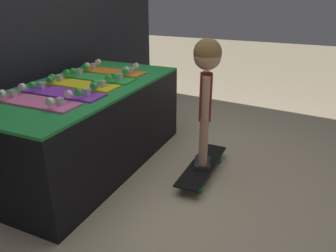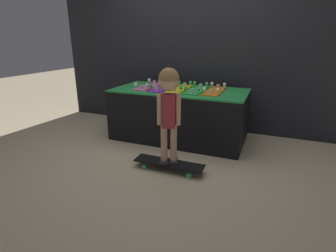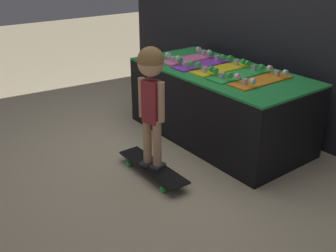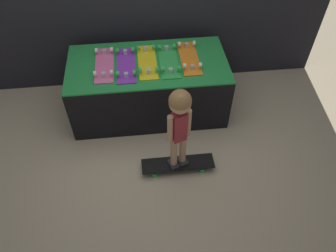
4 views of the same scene
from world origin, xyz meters
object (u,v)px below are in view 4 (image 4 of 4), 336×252
skateboard_purple_on_rack (126,65)px  skateboard_green_on_rack (169,60)px  skateboard_yellow_on_rack (147,61)px  skateboard_on_floor (178,164)px  skateboard_pink_on_rack (104,64)px  skateboard_orange_on_rack (189,57)px  child (180,117)px

skateboard_purple_on_rack → skateboard_green_on_rack: (0.48, 0.02, 0.00)m
skateboard_purple_on_rack → skateboard_yellow_on_rack: size_ratio=1.00×
skateboard_green_on_rack → skateboard_on_floor: skateboard_green_on_rack is taller
skateboard_pink_on_rack → skateboard_yellow_on_rack: 0.48m
skateboard_pink_on_rack → skateboard_orange_on_rack: (0.96, 0.02, 0.00)m
skateboard_yellow_on_rack → skateboard_on_floor: bearing=-76.7°
skateboard_green_on_rack → skateboard_orange_on_rack: 0.24m
skateboard_yellow_on_rack → skateboard_orange_on_rack: (0.48, 0.02, 0.00)m
skateboard_green_on_rack → skateboard_orange_on_rack: same height
skateboard_orange_on_rack → skateboard_green_on_rack: bearing=-172.7°
skateboard_orange_on_rack → skateboard_on_floor: bearing=-103.9°
skateboard_purple_on_rack → skateboard_on_floor: 1.25m
skateboard_yellow_on_rack → skateboard_on_floor: skateboard_yellow_on_rack is taller
skateboard_yellow_on_rack → skateboard_orange_on_rack: size_ratio=1.00×
skateboard_yellow_on_rack → skateboard_pink_on_rack: bearing=-179.7°
skateboard_orange_on_rack → child: size_ratio=0.63×
child → skateboard_green_on_rack: bearing=71.3°
skateboard_green_on_rack → child: size_ratio=0.63×
skateboard_pink_on_rack → skateboard_on_floor: 1.38m
skateboard_yellow_on_rack → child: size_ratio=0.63×
skateboard_pink_on_rack → child: 1.22m
skateboard_pink_on_rack → child: bearing=-53.9°
skateboard_purple_on_rack → skateboard_pink_on_rack: bearing=172.6°
skateboard_pink_on_rack → skateboard_orange_on_rack: size_ratio=1.00×
skateboard_on_floor → skateboard_green_on_rack: bearing=89.5°
skateboard_green_on_rack → skateboard_yellow_on_rack: bearing=177.7°
skateboard_green_on_rack → skateboard_orange_on_rack: bearing=7.3°
skateboard_pink_on_rack → skateboard_on_floor: size_ratio=0.82×
skateboard_yellow_on_rack → child: 1.01m
skateboard_orange_on_rack → skateboard_on_floor: (-0.25, -1.00, -0.65)m
skateboard_purple_on_rack → skateboard_on_floor: bearing=-63.5°
skateboard_on_floor → child: 0.73m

